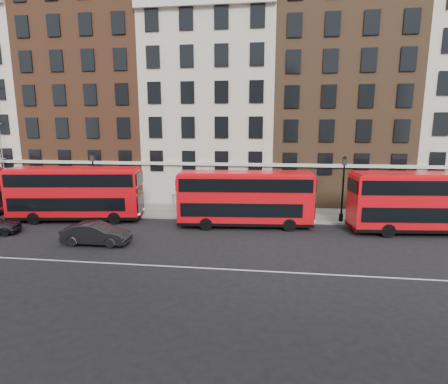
# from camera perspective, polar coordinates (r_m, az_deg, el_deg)

# --- Properties ---
(ground) EXTENTS (120.00, 120.00, 0.00)m
(ground) POSITION_cam_1_polar(r_m,az_deg,el_deg) (22.25, -9.09, -9.84)
(ground) COLOR black
(ground) RESTS_ON ground
(pavement) EXTENTS (80.00, 5.00, 0.15)m
(pavement) POSITION_cam_1_polar(r_m,az_deg,el_deg) (31.98, -3.81, -3.21)
(pavement) COLOR gray
(pavement) RESTS_ON ground
(kerb) EXTENTS (80.00, 0.30, 0.16)m
(kerb) POSITION_cam_1_polar(r_m,az_deg,el_deg) (29.61, -4.74, -4.35)
(kerb) COLOR gray
(kerb) RESTS_ON ground
(road_centre_line) EXTENTS (70.00, 0.12, 0.01)m
(road_centre_line) POSITION_cam_1_polar(r_m,az_deg,el_deg) (20.47, -10.69, -11.74)
(road_centre_line) COLOR white
(road_centre_line) RESTS_ON ground
(building_terrace) EXTENTS (64.00, 11.95, 22.00)m
(building_terrace) POSITION_cam_1_polar(r_m,az_deg,el_deg) (38.44, -2.28, 14.40)
(building_terrace) COLOR beige
(building_terrace) RESTS_ON ground
(bus_b) EXTENTS (10.83, 3.96, 4.45)m
(bus_b) POSITION_cam_1_polar(r_m,az_deg,el_deg) (31.17, -23.13, -0.08)
(bus_b) COLOR red
(bus_b) RESTS_ON ground
(bus_c) EXTENTS (10.49, 3.34, 4.33)m
(bus_c) POSITION_cam_1_polar(r_m,az_deg,el_deg) (26.98, 3.36, -0.93)
(bus_c) COLOR red
(bus_c) RESTS_ON ground
(bus_d) EXTENTS (10.85, 3.54, 4.48)m
(bus_d) POSITION_cam_1_polar(r_m,az_deg,el_deg) (29.19, 30.03, -1.32)
(bus_d) COLOR red
(bus_d) RESTS_ON ground
(car_front) EXTENTS (4.47, 1.59, 1.47)m
(car_front) POSITION_cam_1_polar(r_m,az_deg,el_deg) (24.87, -20.15, -6.37)
(car_front) COLOR black
(car_front) RESTS_ON ground
(lamp_post_left) EXTENTS (0.44, 0.44, 5.33)m
(lamp_post_left) POSITION_cam_1_polar(r_m,az_deg,el_deg) (33.40, -20.48, 1.98)
(lamp_post_left) COLOR black
(lamp_post_left) RESTS_ON pavement
(lamp_post_right) EXTENTS (0.44, 0.44, 5.33)m
(lamp_post_right) POSITION_cam_1_polar(r_m,az_deg,el_deg) (29.46, 18.86, 0.99)
(lamp_post_right) COLOR black
(lamp_post_right) RESTS_ON pavement
(iron_railings) EXTENTS (6.60, 0.06, 1.00)m
(iron_railings) POSITION_cam_1_polar(r_m,az_deg,el_deg) (33.96, -3.10, -1.39)
(iron_railings) COLOR black
(iron_railings) RESTS_ON pavement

